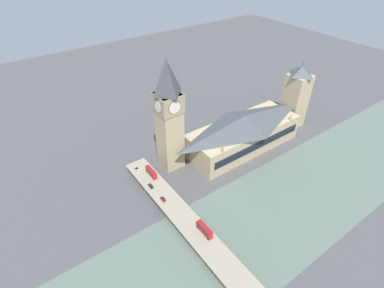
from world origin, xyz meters
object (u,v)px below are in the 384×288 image
(car_southbound_mid, at_px, (151,186))
(double_decker_bus_lead, at_px, (151,172))
(victoria_tower, at_px, (296,97))
(double_decker_bus_mid, at_px, (205,229))
(car_northbound_mid, at_px, (137,169))
(car_southbound_lead, at_px, (163,199))
(clock_tower, at_px, (169,115))
(road_bridge, at_px, (211,249))
(parliament_hall, at_px, (244,132))

(car_southbound_mid, bearing_deg, double_decker_bus_lead, -31.79)
(victoria_tower, height_order, double_decker_bus_mid, victoria_tower)
(double_decker_bus_lead, height_order, double_decker_bus_mid, double_decker_bus_mid)
(car_northbound_mid, xyz_separation_m, car_southbound_lead, (-32.20, -0.21, -0.04))
(car_southbound_mid, bearing_deg, double_decker_bus_mid, -172.50)
(car_northbound_mid, bearing_deg, car_southbound_mid, 179.24)
(clock_tower, height_order, car_southbound_mid, clock_tower)
(road_bridge, bearing_deg, double_decker_bus_mid, -17.90)
(clock_tower, height_order, double_decker_bus_lead, clock_tower)
(victoria_tower, relative_size, car_southbound_mid, 12.54)
(clock_tower, bearing_deg, car_southbound_mid, 123.03)
(parliament_hall, xyz_separation_m, car_northbound_mid, (16.53, 76.91, -7.34))
(road_bridge, height_order, car_southbound_lead, car_southbound_lead)
(road_bridge, distance_m, car_southbound_lead, 40.79)
(road_bridge, height_order, double_decker_bus_lead, double_decker_bus_lead)
(car_northbound_mid, bearing_deg, road_bridge, -177.83)
(double_decker_bus_mid, relative_size, car_southbound_lead, 2.59)
(car_southbound_lead, height_order, car_southbound_mid, car_southbound_mid)
(victoria_tower, distance_m, car_southbound_lead, 132.51)
(parliament_hall, distance_m, double_decker_bus_lead, 72.21)
(double_decker_bus_lead, height_order, car_southbound_mid, double_decker_bus_lead)
(parliament_hall, xyz_separation_m, double_decker_bus_lead, (6.51, 71.71, -5.47))
(clock_tower, xyz_separation_m, victoria_tower, (-13.58, -106.18, -14.32))
(double_decker_bus_mid, bearing_deg, double_decker_bus_lead, 0.51)
(clock_tower, distance_m, car_southbound_mid, 44.23)
(car_northbound_mid, distance_m, car_southbound_lead, 32.20)
(car_southbound_mid, bearing_deg, car_southbound_lead, -178.05)
(victoria_tower, height_order, road_bridge, victoria_tower)
(double_decker_bus_lead, bearing_deg, car_southbound_lead, 167.31)
(clock_tower, bearing_deg, car_southbound_lead, 140.65)
(clock_tower, distance_m, victoria_tower, 108.00)
(victoria_tower, bearing_deg, car_northbound_mid, 82.80)
(car_southbound_lead, bearing_deg, victoria_tower, -83.12)
(car_northbound_mid, bearing_deg, car_southbound_lead, -179.63)
(car_southbound_lead, bearing_deg, parliament_hall, -78.46)
(parliament_hall, height_order, victoria_tower, victoria_tower)
(parliament_hall, height_order, car_northbound_mid, parliament_hall)
(road_bridge, bearing_deg, car_southbound_lead, 3.60)
(double_decker_bus_lead, distance_m, car_northbound_mid, 11.44)
(victoria_tower, height_order, car_southbound_mid, victoria_tower)
(victoria_tower, bearing_deg, clock_tower, 82.71)
(double_decker_bus_lead, bearing_deg, victoria_tower, -92.95)
(victoria_tower, bearing_deg, parliament_hall, 90.06)
(parliament_hall, relative_size, car_northbound_mid, 21.71)
(double_decker_bus_mid, relative_size, car_southbound_mid, 2.52)
(double_decker_bus_lead, relative_size, car_northbound_mid, 2.72)
(clock_tower, relative_size, car_southbound_lead, 17.92)
(clock_tower, relative_size, road_bridge, 0.46)
(road_bridge, xyz_separation_m, car_southbound_mid, (54.06, 3.01, 1.61))
(double_decker_bus_lead, relative_size, double_decker_bus_mid, 0.98)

